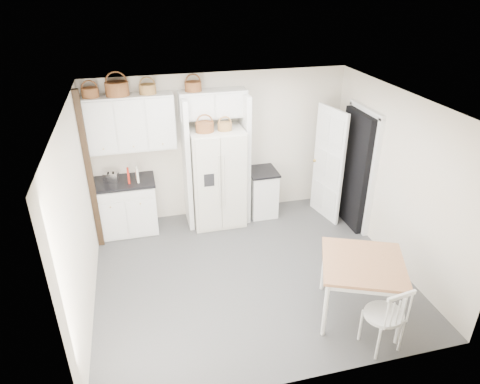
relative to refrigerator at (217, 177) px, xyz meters
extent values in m
plane|color=#424242|center=(0.15, -1.63, -0.88)|extent=(4.50, 4.50, 0.00)
plane|color=white|center=(0.15, -1.63, 1.72)|extent=(4.50, 4.50, 0.00)
plane|color=beige|center=(0.15, 0.37, 0.42)|extent=(4.50, 0.00, 4.50)
plane|color=beige|center=(-2.10, -1.63, 0.42)|extent=(0.00, 4.00, 4.00)
plane|color=beige|center=(2.40, -1.63, 0.42)|extent=(0.00, 4.00, 4.00)
cube|color=beige|center=(0.00, 0.00, 0.00)|extent=(0.91, 0.73, 1.75)
cube|color=silver|center=(-1.59, 0.07, -0.42)|extent=(0.99, 0.62, 0.92)
cube|color=silver|center=(0.85, 0.07, -0.46)|extent=(0.47, 0.57, 0.84)
cube|color=brown|center=(1.29, -2.82, -0.46)|extent=(1.32, 1.32, 0.84)
cube|color=silver|center=(1.30, -3.38, -0.39)|extent=(0.54, 0.50, 0.98)
cube|color=black|center=(-1.59, 0.07, 0.06)|extent=(1.03, 0.67, 0.04)
cube|color=black|center=(0.85, 0.07, -0.02)|extent=(0.51, 0.61, 0.04)
cube|color=silver|center=(-1.77, 0.07, 0.16)|extent=(0.26, 0.19, 0.16)
cube|color=#B21A0D|center=(-1.49, -0.01, 0.20)|extent=(0.04, 0.16, 0.23)
cube|color=beige|center=(-1.35, -0.01, 0.20)|extent=(0.05, 0.16, 0.24)
cylinder|color=#582C1B|center=(-1.90, 0.20, 1.55)|extent=(0.26, 0.26, 0.15)
cylinder|color=#582C1B|center=(-1.49, 0.20, 1.58)|extent=(0.36, 0.36, 0.21)
cylinder|color=brown|center=(-1.03, 0.20, 1.55)|extent=(0.26, 0.26, 0.15)
cylinder|color=#582C1B|center=(-0.31, 0.20, 1.55)|extent=(0.27, 0.27, 0.15)
cylinder|color=#582C1B|center=(-0.20, -0.10, 0.96)|extent=(0.30, 0.30, 0.16)
cylinder|color=brown|center=(0.13, -0.10, 0.94)|extent=(0.24, 0.24, 0.13)
cube|color=silver|center=(-1.35, 0.20, 1.02)|extent=(1.40, 0.34, 0.90)
cube|color=silver|center=(0.00, 0.20, 1.25)|extent=(1.12, 0.34, 0.45)
cube|color=silver|center=(-0.51, 0.07, 0.27)|extent=(0.08, 0.60, 2.30)
cube|color=silver|center=(0.51, 0.07, 0.27)|extent=(0.08, 0.60, 2.30)
cube|color=black|center=(-2.05, -0.28, 0.42)|extent=(0.09, 0.09, 2.60)
cube|color=black|center=(2.31, -0.63, 0.15)|extent=(0.18, 0.85, 2.05)
cube|color=white|center=(1.95, -0.30, 0.15)|extent=(0.21, 0.79, 2.05)
camera|label=1|loc=(-1.27, -6.65, 3.17)|focal=32.00mm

